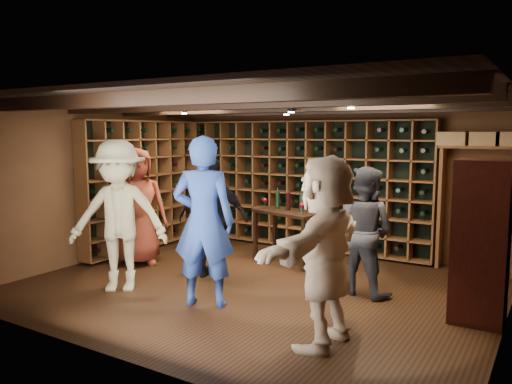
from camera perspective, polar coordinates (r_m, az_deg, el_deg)
The scene contains 13 objects.
ground at distance 6.84m, azimuth 0.04°, elevation -10.73°, with size 6.00×6.00×0.00m, color black.
room_shell at distance 6.57m, azimuth 0.28°, elevation 9.94°, with size 6.00×6.00×6.00m.
wine_rack_back at distance 8.86m, azimuth 5.02°, elevation 0.91°, with size 4.65×0.30×2.20m.
wine_rack_left at distance 8.97m, azimuth -12.74°, elevation 0.84°, with size 0.30×2.65×2.20m.
crate_shelf at distance 7.96m, azimuth 24.30°, elevation 2.67°, with size 1.20×0.32×2.07m.
display_cabinet at distance 5.93m, azimuth 24.25°, elevation -5.56°, with size 0.55×0.50×1.75m.
man_blue_shirt at distance 5.93m, azimuth -6.01°, elevation -3.38°, with size 0.74×0.49×2.03m, color navy.
man_grey_suit at distance 6.51m, azimuth 12.30°, elevation -4.36°, with size 0.80×0.62×1.64m, color black.
guest_red_floral at distance 7.97m, azimuth -13.36°, elevation -1.63°, with size 0.89×0.58×1.83m, color maroon.
guest_woman_black at distance 7.12m, azimuth -4.94°, elevation -2.95°, with size 1.00×0.42×1.71m, color black.
guest_khaki at distance 6.73m, azimuth -15.44°, elevation -2.65°, with size 1.27×0.73×1.97m, color gray.
guest_beige at distance 4.86m, azimuth 7.90°, elevation -6.74°, with size 1.73×0.55×1.86m, color #BFA78C.
tasting_table at distance 7.90m, azimuth 3.69°, elevation -2.82°, with size 1.20×0.80×1.11m.
Camera 1 is at (3.40, -5.56, 2.07)m, focal length 35.00 mm.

